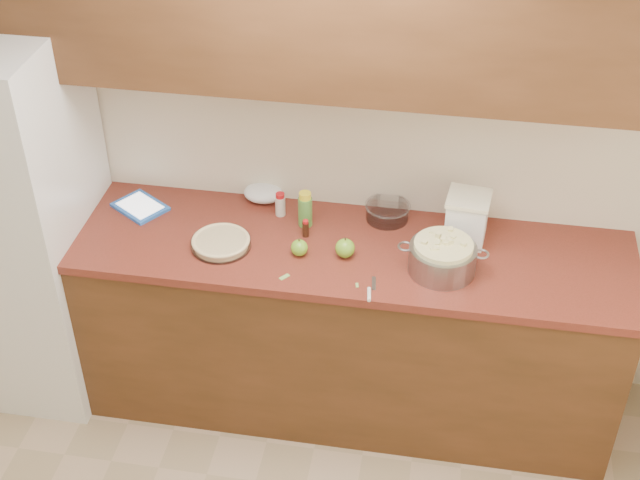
% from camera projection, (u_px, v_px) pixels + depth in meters
% --- Properties ---
extents(room_shell, '(3.60, 3.60, 3.60)m').
position_uv_depth(room_shell, '(242.00, 453.00, 2.44)').
color(room_shell, tan).
rests_on(room_shell, ground).
extents(counter_run, '(2.64, 0.68, 0.92)m').
position_uv_depth(counter_run, '(327.00, 324.00, 4.11)').
color(counter_run, '#5A3219').
rests_on(counter_run, ground).
extents(upper_cabinets, '(2.60, 0.34, 0.70)m').
position_uv_depth(upper_cabinets, '(335.00, 2.00, 3.34)').
color(upper_cabinets, '#58331A').
rests_on(upper_cabinets, room_shell).
extents(fridge, '(0.70, 0.70, 1.80)m').
position_uv_depth(fridge, '(11.00, 221.00, 4.01)').
color(fridge, silver).
rests_on(fridge, ground).
extents(pie, '(0.26, 0.26, 0.04)m').
position_uv_depth(pie, '(221.00, 243.00, 3.82)').
color(pie, silver).
rests_on(pie, counter_run).
extents(colander, '(0.37, 0.28, 0.14)m').
position_uv_depth(colander, '(442.00, 257.00, 3.66)').
color(colander, gray).
rests_on(colander, counter_run).
extents(flour_canister, '(0.20, 0.20, 0.22)m').
position_uv_depth(flour_canister, '(467.00, 218.00, 3.81)').
color(flour_canister, white).
rests_on(flour_canister, counter_run).
extents(tablet, '(0.28, 0.27, 0.02)m').
position_uv_depth(tablet, '(140.00, 207.00, 4.06)').
color(tablet, blue).
rests_on(tablet, counter_run).
extents(paring_knife, '(0.04, 0.16, 0.02)m').
position_uv_depth(paring_knife, '(370.00, 293.00, 3.57)').
color(paring_knife, gray).
rests_on(paring_knife, counter_run).
extents(lemon_bottle, '(0.06, 0.06, 0.17)m').
position_uv_depth(lemon_bottle, '(305.00, 210.00, 3.91)').
color(lemon_bottle, '#4C8C38').
rests_on(lemon_bottle, counter_run).
extents(cinnamon_shaker, '(0.05, 0.05, 0.11)m').
position_uv_depth(cinnamon_shaker, '(280.00, 205.00, 3.99)').
color(cinnamon_shaker, beige).
rests_on(cinnamon_shaker, counter_run).
extents(vanilla_bottle, '(0.03, 0.03, 0.08)m').
position_uv_depth(vanilla_bottle, '(306.00, 228.00, 3.87)').
color(vanilla_bottle, black).
rests_on(vanilla_bottle, counter_run).
extents(mixing_bowl, '(0.20, 0.20, 0.08)m').
position_uv_depth(mixing_bowl, '(387.00, 211.00, 3.97)').
color(mixing_bowl, silver).
rests_on(mixing_bowl, counter_run).
extents(paper_towel, '(0.18, 0.15, 0.08)m').
position_uv_depth(paper_towel, '(263.00, 193.00, 4.09)').
color(paper_towel, white).
rests_on(paper_towel, counter_run).
extents(apple_left, '(0.07, 0.07, 0.08)m').
position_uv_depth(apple_left, '(299.00, 248.00, 3.76)').
color(apple_left, '#6EAB27').
rests_on(apple_left, counter_run).
extents(apple_center, '(0.08, 0.08, 0.10)m').
position_uv_depth(apple_center, '(345.00, 248.00, 3.75)').
color(apple_center, '#6EAB27').
rests_on(apple_center, counter_run).
extents(peel_a, '(0.02, 0.03, 0.00)m').
position_uv_depth(peel_a, '(357.00, 285.00, 3.62)').
color(peel_a, '#86B256').
rests_on(peel_a, counter_run).
extents(peel_b, '(0.04, 0.05, 0.00)m').
position_uv_depth(peel_b, '(284.00, 277.00, 3.66)').
color(peel_b, '#86B256').
rests_on(peel_b, counter_run).
extents(peel_c, '(0.03, 0.05, 0.00)m').
position_uv_depth(peel_c, '(347.00, 255.00, 3.78)').
color(peel_c, '#86B256').
rests_on(peel_c, counter_run).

